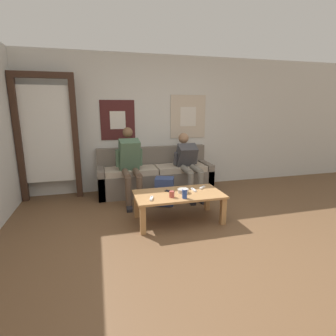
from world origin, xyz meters
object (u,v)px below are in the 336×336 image
(ceramic_bowl, at_px, (183,190))
(game_controller_far_center, at_px, (202,188))
(game_controller_near_left, at_px, (193,190))
(game_controller_near_right, at_px, (151,198))
(pillar_candle, at_px, (172,194))
(person_seated_teen, at_px, (188,162))
(cell_phone, at_px, (170,191))
(backpack, at_px, (164,192))
(drink_can_blue, at_px, (185,194))
(coffee_table, at_px, (179,197))
(person_seated_adult, at_px, (130,162))
(couch, at_px, (155,177))

(ceramic_bowl, relative_size, game_controller_far_center, 1.23)
(game_controller_near_left, height_order, game_controller_near_right, same)
(pillar_candle, distance_m, game_controller_near_right, 0.28)
(person_seated_teen, xyz_separation_m, cell_phone, (-0.62, -0.96, -0.20))
(backpack, bearing_deg, person_seated_teen, 35.78)
(drink_can_blue, bearing_deg, person_seated_teen, 68.68)
(coffee_table, relative_size, game_controller_far_center, 9.34)
(coffee_table, height_order, person_seated_adult, person_seated_adult)
(person_seated_teen, distance_m, game_controller_far_center, 0.97)
(couch, height_order, game_controller_near_right, couch)
(couch, distance_m, drink_can_blue, 1.61)
(couch, height_order, pillar_candle, couch)
(backpack, bearing_deg, game_controller_far_center, -50.77)
(person_seated_teen, bearing_deg, game_controller_near_left, -105.06)
(person_seated_teen, height_order, drink_can_blue, person_seated_teen)
(pillar_candle, bearing_deg, cell_phone, 81.52)
(pillar_candle, distance_m, drink_can_blue, 0.18)
(pillar_candle, distance_m, game_controller_near_left, 0.43)
(person_seated_adult, xyz_separation_m, cell_phone, (0.44, -0.95, -0.26))
(person_seated_teen, distance_m, backpack, 0.79)
(backpack, distance_m, game_controller_near_right, 0.92)
(coffee_table, distance_m, cell_phone, 0.16)
(coffee_table, xyz_separation_m, cell_phone, (-0.10, 0.10, 0.07))
(person_seated_teen, bearing_deg, game_controller_far_center, -96.50)
(ceramic_bowl, bearing_deg, drink_can_blue, -103.67)
(game_controller_near_left, bearing_deg, person_seated_adult, 128.38)
(game_controller_near_left, relative_size, game_controller_near_right, 0.99)
(couch, height_order, coffee_table, couch)
(couch, height_order, game_controller_near_left, couch)
(ceramic_bowl, bearing_deg, person_seated_teen, 67.15)
(ceramic_bowl, relative_size, drink_can_blue, 1.31)
(person_seated_adult, bearing_deg, cell_phone, -65.17)
(person_seated_teen, height_order, ceramic_bowl, person_seated_teen)
(coffee_table, bearing_deg, pillar_candle, -135.49)
(backpack, bearing_deg, cell_phone, -96.88)
(coffee_table, bearing_deg, cell_phone, 135.50)
(couch, bearing_deg, backpack, -90.30)
(backpack, bearing_deg, person_seated_adult, 143.02)
(game_controller_near_left, xyz_separation_m, game_controller_near_right, (-0.66, -0.20, 0.00))
(backpack, relative_size, cell_phone, 3.18)
(game_controller_near_left, distance_m, game_controller_near_right, 0.69)
(person_seated_teen, bearing_deg, couch, 149.74)
(couch, bearing_deg, game_controller_near_left, -78.27)
(couch, relative_size, coffee_table, 1.73)
(couch, distance_m, coffee_table, 1.38)
(backpack, relative_size, pillar_candle, 4.72)
(game_controller_near_left, bearing_deg, game_controller_near_right, -163.13)
(backpack, relative_size, game_controller_near_right, 3.12)
(ceramic_bowl, relative_size, game_controller_near_right, 1.10)
(person_seated_adult, bearing_deg, drink_can_blue, -66.31)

